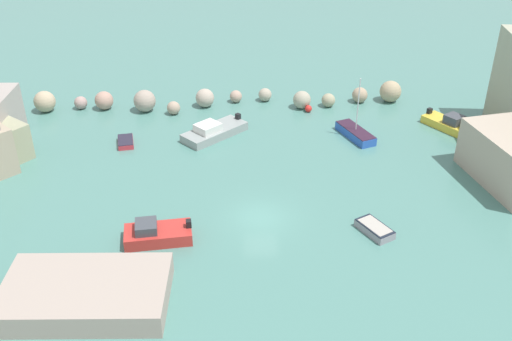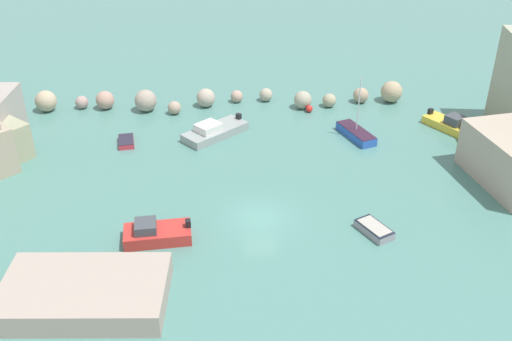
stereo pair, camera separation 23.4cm
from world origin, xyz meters
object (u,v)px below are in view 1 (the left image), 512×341
at_px(moored_boat_0, 375,229).
at_px(moored_boat_5, 355,133).
at_px(stone_dock, 86,293).
at_px(channel_buoy, 308,109).
at_px(moored_boat_2, 157,234).
at_px(moored_boat_4, 214,131).
at_px(moored_boat_1, 126,142).
at_px(moored_boat_3, 450,124).

bearing_deg(moored_boat_0, moored_boat_5, -34.63).
height_order(stone_dock, moored_boat_0, stone_dock).
distance_m(channel_buoy, moored_boat_0, 20.29).
xyz_separation_m(moored_boat_2, moored_boat_4, (3.85, 15.37, -0.03)).
bearing_deg(channel_buoy, moored_boat_0, -85.35).
bearing_deg(stone_dock, channel_buoy, 57.24).
bearing_deg(moored_boat_1, moored_boat_2, -173.65).
xyz_separation_m(moored_boat_4, moored_boat_5, (12.70, -1.01, -0.09)).
bearing_deg(channel_buoy, moored_boat_1, -161.14).
bearing_deg(stone_dock, moored_boat_1, 90.79).
xyz_separation_m(channel_buoy, moored_boat_0, (1.65, -20.22, -0.03)).
bearing_deg(moored_boat_0, moored_boat_4, 7.54).
bearing_deg(moored_boat_1, moored_boat_0, -136.50).
relative_size(stone_dock, moored_boat_3, 1.78).
distance_m(stone_dock, moored_boat_0, 19.25).
bearing_deg(moored_boat_1, moored_boat_5, -98.61).
relative_size(moored_boat_4, moored_boat_5, 1.10).
distance_m(moored_boat_0, moored_boat_3, 18.90).
height_order(moored_boat_0, moored_boat_4, moored_boat_4).
relative_size(moored_boat_0, moored_boat_2, 0.66).
relative_size(moored_boat_0, moored_boat_1, 1.22).
relative_size(moored_boat_1, moored_boat_2, 0.54).
bearing_deg(channel_buoy, stone_dock, -122.76).
bearing_deg(moored_boat_5, channel_buoy, 9.90).
distance_m(moored_boat_0, moored_boat_2, 14.78).
distance_m(moored_boat_3, moored_boat_5, 9.08).
height_order(channel_buoy, moored_boat_1, channel_buoy).
height_order(stone_dock, moored_boat_1, stone_dock).
bearing_deg(moored_boat_2, moored_boat_4, -109.61).
distance_m(moored_boat_2, moored_boat_5, 21.91).
height_order(stone_dock, moored_boat_3, moored_boat_3).
height_order(moored_boat_2, moored_boat_5, moored_boat_5).
height_order(moored_boat_0, moored_boat_1, moored_boat_0).
xyz_separation_m(stone_dock, moored_boat_2, (3.59, 5.87, -0.19)).
bearing_deg(moored_boat_0, moored_boat_1, 24.62).
xyz_separation_m(channel_buoy, moored_boat_1, (-17.00, -5.81, -0.10)).
relative_size(channel_buoy, moored_boat_3, 0.13).
xyz_separation_m(stone_dock, moored_boat_4, (7.44, 21.24, -0.22)).
relative_size(moored_boat_2, moored_boat_5, 0.83).
xyz_separation_m(stone_dock, channel_buoy, (16.72, 25.98, -0.39)).
relative_size(channel_buoy, moored_boat_5, 0.12).
distance_m(stone_dock, moored_boat_5, 28.55).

